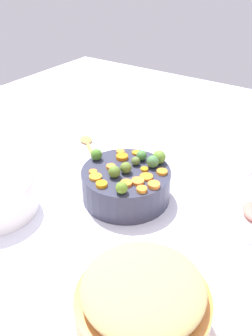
% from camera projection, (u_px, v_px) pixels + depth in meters
% --- Properties ---
extents(tabletop, '(2.40, 2.40, 0.02)m').
position_uv_depth(tabletop, '(132.00, 196.00, 1.17)').
color(tabletop, white).
rests_on(tabletop, ground).
extents(serving_bowl_carrots, '(0.28, 0.28, 0.10)m').
position_uv_depth(serving_bowl_carrots, '(126.00, 184.00, 1.12)').
color(serving_bowl_carrots, '#303246').
rests_on(serving_bowl_carrots, tabletop).
extents(metal_pot, '(0.28, 0.28, 0.11)m').
position_uv_depth(metal_pot, '(142.00, 313.00, 0.73)').
color(metal_pot, '#D2803B').
rests_on(metal_pot, tabletop).
extents(stuffing_mound, '(0.25, 0.25, 0.05)m').
position_uv_depth(stuffing_mound, '(143.00, 287.00, 0.69)').
color(stuffing_mound, tan).
rests_on(stuffing_mound, metal_pot).
extents(carrot_slice_0, '(0.03, 0.03, 0.01)m').
position_uv_depth(carrot_slice_0, '(144.00, 169.00, 1.10)').
color(carrot_slice_0, orange).
rests_on(carrot_slice_0, serving_bowl_carrots).
extents(carrot_slice_1, '(0.04, 0.04, 0.01)m').
position_uv_depth(carrot_slice_1, '(162.00, 172.00, 1.08)').
color(carrot_slice_1, orange).
rests_on(carrot_slice_1, serving_bowl_carrots).
extents(carrot_slice_2, '(0.04, 0.04, 0.01)m').
position_uv_depth(carrot_slice_2, '(122.00, 157.00, 1.15)').
color(carrot_slice_2, orange).
rests_on(carrot_slice_2, serving_bowl_carrots).
extents(carrot_slice_3, '(0.05, 0.05, 0.01)m').
position_uv_depth(carrot_slice_3, '(138.00, 181.00, 1.04)').
color(carrot_slice_3, orange).
rests_on(carrot_slice_3, serving_bowl_carrots).
extents(carrot_slice_4, '(0.04, 0.04, 0.01)m').
position_uv_depth(carrot_slice_4, '(93.00, 172.00, 1.08)').
color(carrot_slice_4, orange).
rests_on(carrot_slice_4, serving_bowl_carrots).
extents(carrot_slice_5, '(0.04, 0.04, 0.01)m').
position_uv_depth(carrot_slice_5, '(142.00, 189.00, 1.00)').
color(carrot_slice_5, orange).
rests_on(carrot_slice_5, serving_bowl_carrots).
extents(carrot_slice_6, '(0.06, 0.06, 0.01)m').
position_uv_depth(carrot_slice_6, '(146.00, 177.00, 1.06)').
color(carrot_slice_6, orange).
rests_on(carrot_slice_6, serving_bowl_carrots).
extents(carrot_slice_7, '(0.03, 0.03, 0.01)m').
position_uv_depth(carrot_slice_7, '(121.00, 152.00, 1.18)').
color(carrot_slice_7, orange).
rests_on(carrot_slice_7, serving_bowl_carrots).
extents(carrot_slice_8, '(0.04, 0.04, 0.01)m').
position_uv_depth(carrot_slice_8, '(126.00, 183.00, 1.03)').
color(carrot_slice_8, orange).
rests_on(carrot_slice_8, serving_bowl_carrots).
extents(carrot_slice_9, '(0.04, 0.04, 0.01)m').
position_uv_depth(carrot_slice_9, '(154.00, 185.00, 1.02)').
color(carrot_slice_9, orange).
rests_on(carrot_slice_9, serving_bowl_carrots).
extents(carrot_slice_10, '(0.03, 0.03, 0.01)m').
position_uv_depth(carrot_slice_10, '(111.00, 167.00, 1.10)').
color(carrot_slice_10, orange).
rests_on(carrot_slice_10, serving_bowl_carrots).
extents(carrot_slice_11, '(0.03, 0.03, 0.01)m').
position_uv_depth(carrot_slice_11, '(136.00, 153.00, 1.18)').
color(carrot_slice_11, orange).
rests_on(carrot_slice_11, serving_bowl_carrots).
extents(carrot_slice_12, '(0.05, 0.05, 0.01)m').
position_uv_depth(carrot_slice_12, '(96.00, 177.00, 1.06)').
color(carrot_slice_12, orange).
rests_on(carrot_slice_12, serving_bowl_carrots).
extents(carrot_slice_13, '(0.04, 0.04, 0.01)m').
position_uv_depth(carrot_slice_13, '(102.00, 184.00, 1.02)').
color(carrot_slice_13, orange).
rests_on(carrot_slice_13, serving_bowl_carrots).
extents(brussels_sprout_0, '(0.03, 0.03, 0.03)m').
position_uv_depth(brussels_sprout_0, '(140.00, 155.00, 1.14)').
color(brussels_sprout_0, '#467B3B').
rests_on(brussels_sprout_0, serving_bowl_carrots).
extents(brussels_sprout_1, '(0.04, 0.04, 0.04)m').
position_uv_depth(brussels_sprout_1, '(114.00, 172.00, 1.06)').
color(brussels_sprout_1, '#587728').
rests_on(brussels_sprout_1, serving_bowl_carrots).
extents(brussels_sprout_2, '(0.04, 0.04, 0.04)m').
position_uv_depth(brussels_sprout_2, '(96.00, 155.00, 1.14)').
color(brussels_sprout_2, '#437525').
rests_on(brussels_sprout_2, serving_bowl_carrots).
extents(brussels_sprout_3, '(0.03, 0.03, 0.03)m').
position_uv_depth(brussels_sprout_3, '(135.00, 161.00, 1.12)').
color(brussels_sprout_3, '#5A7236').
rests_on(brussels_sprout_3, serving_bowl_carrots).
extents(brussels_sprout_4, '(0.04, 0.04, 0.04)m').
position_uv_depth(brussels_sprout_4, '(122.00, 188.00, 0.99)').
color(brussels_sprout_4, olive).
rests_on(brussels_sprout_4, serving_bowl_carrots).
extents(brussels_sprout_5, '(0.04, 0.04, 0.04)m').
position_uv_depth(brussels_sprout_5, '(159.00, 157.00, 1.12)').
color(brussels_sprout_5, olive).
rests_on(brussels_sprout_5, serving_bowl_carrots).
extents(brussels_sprout_6, '(0.04, 0.04, 0.04)m').
position_uv_depth(brussels_sprout_6, '(153.00, 162.00, 1.10)').
color(brussels_sprout_6, '#447541').
rests_on(brussels_sprout_6, serving_bowl_carrots).
extents(brussels_sprout_7, '(0.04, 0.04, 0.04)m').
position_uv_depth(brussels_sprout_7, '(125.00, 167.00, 1.08)').
color(brussels_sprout_7, '#5B7329').
rests_on(brussels_sprout_7, serving_bowl_carrots).
extents(wooden_spoon, '(0.20, 0.23, 0.01)m').
position_uv_depth(wooden_spoon, '(88.00, 145.00, 1.43)').
color(wooden_spoon, '#A97C43').
rests_on(wooden_spoon, tabletop).
extents(dish_towel, '(0.20, 0.16, 0.01)m').
position_uv_depth(dish_towel, '(240.00, 164.00, 1.32)').
color(dish_towel, silver).
rests_on(dish_towel, tabletop).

